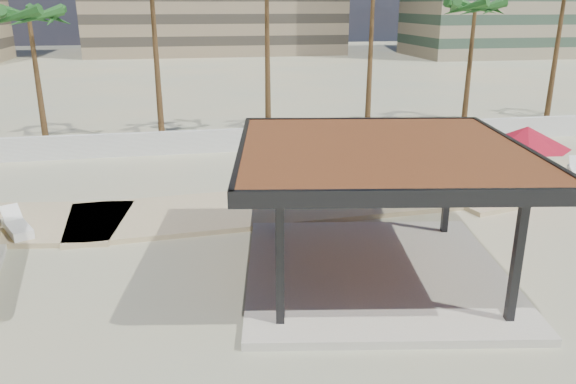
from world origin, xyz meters
The scene contains 9 objects.
ground centered at (0.00, 0.00, 0.00)m, with size 200.00×200.00×0.00m, color #C6B383.
promenade centered at (2.00, 7.67, 0.06)m, with size 44.45×7.97×0.24m.
boundary_wall centered at (0.00, 16.00, 0.60)m, with size 56.00×0.30×1.20m, color silver.
pavilion_central centered at (3.42, 0.91, 2.31)m, with size 8.77×8.77×3.87m.
umbrella_c centered at (10.96, 5.80, 2.66)m, with size 4.06×4.06×2.88m.
lounger_a centered at (-7.42, 5.84, 0.35)m, with size 1.40×1.96×0.72m.
lounger_b centered at (5.73, 8.94, 0.38)m, with size 1.50×2.31×0.84m.
palm_c centered at (-9.00, 18.10, 6.63)m, with size 3.00×3.00×7.71m.
palm_g centered at (15.00, 18.20, 6.99)m, with size 3.00×3.00×8.09m.
Camera 1 is at (-1.73, -12.90, 7.45)m, focal length 35.00 mm.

